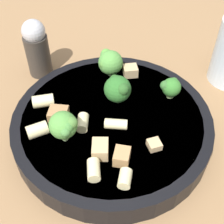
% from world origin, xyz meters
% --- Properties ---
extents(ground_plane, '(2.00, 2.00, 0.00)m').
position_xyz_m(ground_plane, '(0.00, 0.00, 0.00)').
color(ground_plane, '#936D47').
extents(pasta_bowl, '(0.28, 0.28, 0.03)m').
position_xyz_m(pasta_bowl, '(0.00, 0.00, 0.02)').
color(pasta_bowl, black).
rests_on(pasta_bowl, ground_plane).
extents(broccoli_floret_0, '(0.04, 0.04, 0.04)m').
position_xyz_m(broccoli_floret_0, '(0.05, -0.05, 0.06)').
color(broccoli_floret_0, '#9EC175').
rests_on(broccoli_floret_0, pasta_bowl).
extents(broccoli_floret_1, '(0.03, 0.03, 0.03)m').
position_xyz_m(broccoli_floret_1, '(-0.06, 0.07, 0.05)').
color(broccoli_floret_1, '#93B766').
rests_on(broccoli_floret_1, pasta_bowl).
extents(broccoli_floret_2, '(0.04, 0.04, 0.04)m').
position_xyz_m(broccoli_floret_2, '(-0.09, -0.02, 0.06)').
color(broccoli_floret_2, '#9EC175').
rests_on(broccoli_floret_2, pasta_bowl).
extents(broccoli_floret_3, '(0.04, 0.04, 0.04)m').
position_xyz_m(broccoli_floret_3, '(-0.03, -0.00, 0.06)').
color(broccoli_floret_3, '#84AD60').
rests_on(broccoli_floret_3, pasta_bowl).
extents(rigatoni_0, '(0.03, 0.03, 0.02)m').
position_xyz_m(rigatoni_0, '(0.00, -0.10, 0.04)').
color(rigatoni_0, beige).
rests_on(rigatoni_0, pasta_bowl).
extents(rigatoni_1, '(0.02, 0.03, 0.01)m').
position_xyz_m(rigatoni_1, '(0.02, 0.01, 0.04)').
color(rigatoni_1, beige).
rests_on(rigatoni_1, pasta_bowl).
extents(rigatoni_2, '(0.03, 0.02, 0.01)m').
position_xyz_m(rigatoni_2, '(0.03, -0.03, 0.04)').
color(rigatoni_2, beige).
rests_on(rigatoni_2, pasta_bowl).
extents(rigatoni_3, '(0.02, 0.02, 0.01)m').
position_xyz_m(rigatoni_3, '(0.10, 0.04, 0.04)').
color(rigatoni_3, beige).
rests_on(rigatoni_3, pasta_bowl).
extents(rigatoni_4, '(0.03, 0.02, 0.02)m').
position_xyz_m(rigatoni_4, '(0.09, -0.00, 0.04)').
color(rigatoni_4, beige).
rests_on(rigatoni_4, pasta_bowl).
extents(rigatoni_5, '(0.03, 0.03, 0.02)m').
position_xyz_m(rigatoni_5, '(0.05, -0.09, 0.04)').
color(rigatoni_5, beige).
rests_on(rigatoni_5, pasta_bowl).
extents(chicken_chunk_0, '(0.03, 0.03, 0.01)m').
position_xyz_m(chicken_chunk_0, '(0.02, -0.07, 0.04)').
color(chicken_chunk_0, '#A87A4C').
rests_on(chicken_chunk_0, pasta_bowl).
extents(chicken_chunk_1, '(0.03, 0.03, 0.02)m').
position_xyz_m(chicken_chunk_1, '(-0.09, 0.01, 0.04)').
color(chicken_chunk_1, tan).
rests_on(chicken_chunk_1, pasta_bowl).
extents(chicken_chunk_2, '(0.02, 0.02, 0.01)m').
position_xyz_m(chicken_chunk_2, '(0.04, 0.06, 0.04)').
color(chicken_chunk_2, tan).
rests_on(chicken_chunk_2, pasta_bowl).
extents(chicken_chunk_3, '(0.03, 0.02, 0.02)m').
position_xyz_m(chicken_chunk_3, '(0.06, -0.00, 0.04)').
color(chicken_chunk_3, tan).
rests_on(chicken_chunk_3, pasta_bowl).
extents(chicken_chunk_4, '(0.02, 0.02, 0.02)m').
position_xyz_m(chicken_chunk_4, '(0.07, 0.03, 0.04)').
color(chicken_chunk_4, tan).
rests_on(chicken_chunk_4, pasta_bowl).
extents(pepper_shaker, '(0.04, 0.04, 0.10)m').
position_xyz_m(pepper_shaker, '(-0.11, -0.15, 0.05)').
color(pepper_shaker, '#332D28').
rests_on(pepper_shaker, ground_plane).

